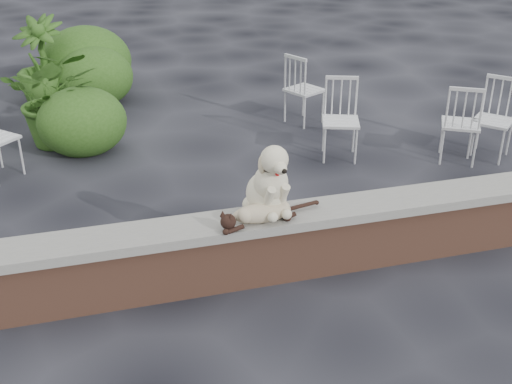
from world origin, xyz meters
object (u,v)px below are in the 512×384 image
object	(u,v)px
chair_d	(493,119)
chair_c	(461,122)
chair_e	(305,89)
potted_plant_b	(42,62)
cat	(262,212)
potted_plant_a	(55,97)
chair_b	(341,120)
dog	(267,176)

from	to	relation	value
chair_d	chair_c	bearing A→B (deg)	-133.74
chair_e	potted_plant_b	bearing A→B (deg)	36.60
cat	potted_plant_a	xyz separation A→B (m)	(-1.58, 3.60, -0.06)
chair_b	potted_plant_b	distance (m)	4.45
chair_c	chair_d	size ratio (longest dim) A/B	1.00
dog	potted_plant_a	xyz separation A→B (m)	(-1.66, 3.45, -0.29)
potted_plant_a	chair_b	bearing A→B (deg)	-22.91
chair_d	chair_e	distance (m)	2.42
cat	chair_b	xyz separation A→B (m)	(1.60, 2.25, -0.20)
chair_b	potted_plant_a	xyz separation A→B (m)	(-3.18, 1.34, 0.14)
chair_e	potted_plant_a	world-z (taller)	potted_plant_a
chair_e	potted_plant_a	distance (m)	3.18
cat	potted_plant_b	xyz separation A→B (m)	(-1.76, 5.16, -0.03)
cat	chair_e	xyz separation A→B (m)	(1.60, 3.51, -0.20)
chair_e	potted_plant_b	size ratio (longest dim) A/B	0.74
chair_e	potted_plant_a	size ratio (longest dim) A/B	0.77
cat	potted_plant_a	world-z (taller)	potted_plant_a
dog	chair_e	size ratio (longest dim) A/B	0.68
dog	potted_plant_b	xyz separation A→B (m)	(-1.84, 5.01, -0.26)
cat	chair_b	world-z (taller)	chair_b
dog	chair_d	size ratio (longest dim) A/B	0.68
cat	chair_e	size ratio (longest dim) A/B	1.12
chair_c	potted_plant_b	xyz separation A→B (m)	(-4.66, 3.35, 0.17)
cat	chair_d	distance (m)	3.78
chair_e	cat	bearing A→B (deg)	128.28
cat	chair_d	bearing A→B (deg)	19.48
chair_c	chair_b	distance (m)	1.38
cat	potted_plant_b	world-z (taller)	potted_plant_b
chair_b	dog	bearing A→B (deg)	-106.42
cat	dog	bearing A→B (deg)	52.99
dog	potted_plant_b	distance (m)	5.34
cat	potted_plant_a	distance (m)	3.93
dog	chair_b	world-z (taller)	dog
cat	chair_c	distance (m)	3.43
chair_c	chair_b	world-z (taller)	same
chair_d	potted_plant_a	bearing A→B (deg)	-152.08
chair_e	chair_b	size ratio (longest dim) A/B	1.00
dog	potted_plant_b	size ratio (longest dim) A/B	0.50
chair_d	chair_b	xyz separation A→B (m)	(-1.72, 0.46, 0.00)
potted_plant_b	chair_c	bearing A→B (deg)	-35.68
chair_c	chair_d	bearing A→B (deg)	-152.07
chair_c	potted_plant_b	bearing A→B (deg)	-5.92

